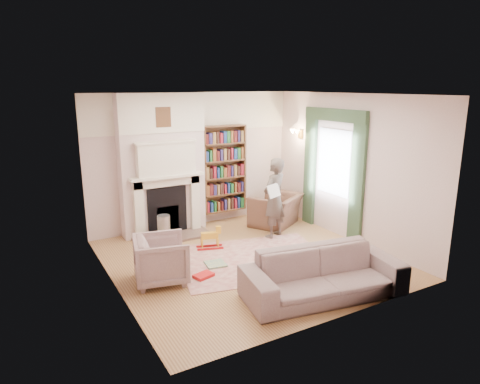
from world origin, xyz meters
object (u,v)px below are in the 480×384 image
armchair_reading (276,210)px  rocking_horse (210,238)px  sofa (324,274)px  paraffin_heater (164,229)px  coffee_table (329,259)px  bookcase (224,169)px  man_reading (274,198)px  armchair_left (161,259)px

armchair_reading → rocking_horse: armchair_reading is taller
sofa → paraffin_heater: size_ratio=4.19×
armchair_reading → coffee_table: size_ratio=1.46×
armchair_reading → coffee_table: armchair_reading is taller
paraffin_heater → rocking_horse: paraffin_heater is taller
bookcase → paraffin_heater: 1.98m
sofa → paraffin_heater: sofa is taller
bookcase → rocking_horse: bookcase is taller
bookcase → sofa: 3.91m
bookcase → coffee_table: 3.37m
armchair_reading → sofa: size_ratio=0.44×
bookcase → man_reading: bookcase is taller
armchair_reading → man_reading: (-0.45, -0.60, 0.46)m
bookcase → armchair_reading: bookcase is taller
bookcase → armchair_reading: 1.43m
sofa → man_reading: (0.76, 2.40, 0.46)m
man_reading → rocking_horse: (-1.39, 0.03, -0.58)m
armchair_left → bookcase: bearing=-32.3°
armchair_left → man_reading: 2.77m
armchair_left → rocking_horse: 1.50m
armchair_left → sofa: bearing=-117.6°
coffee_table → rocking_horse: 2.23m
man_reading → coffee_table: size_ratio=2.27×
sofa → man_reading: man_reading is taller
man_reading → paraffin_heater: bearing=-43.5°
bookcase → armchair_left: 3.25m
sofa → armchair_reading: bearing=77.6°
bookcase → armchair_left: bookcase is taller
armchair_reading → man_reading: 0.88m
armchair_reading → sofa: bearing=37.7°
rocking_horse → bookcase: bearing=71.0°
armchair_left → sofa: armchair_left is taller
bookcase → armchair_reading: (0.84, -0.80, -0.84)m
paraffin_heater → bookcase: bearing=22.1°
coffee_table → paraffin_heater: (-1.85, 2.57, 0.05)m
coffee_table → bookcase: bearing=112.6°
armchair_left → armchair_reading: bearing=-52.3°
man_reading → paraffin_heater: man_reading is taller
armchair_reading → rocking_horse: size_ratio=2.11×
man_reading → bookcase: bearing=-98.0°
sofa → rocking_horse: (-0.63, 2.43, -0.12)m
armchair_reading → rocking_horse: 1.93m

